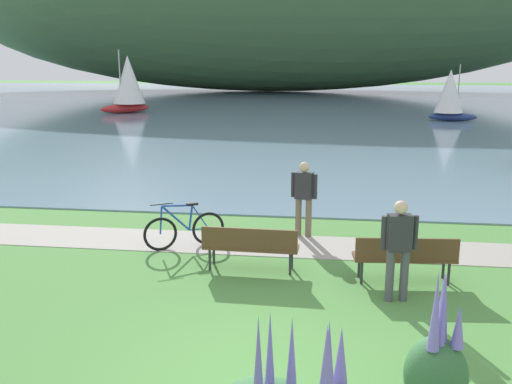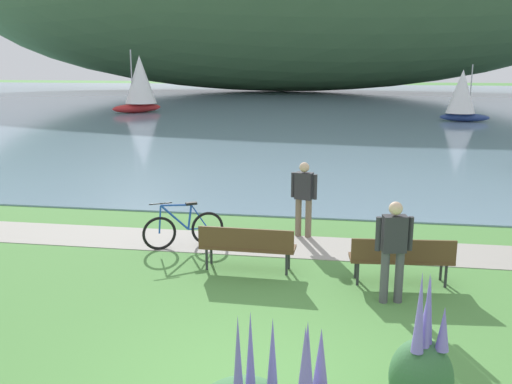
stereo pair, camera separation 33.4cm
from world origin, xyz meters
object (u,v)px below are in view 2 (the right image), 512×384
(bicycle_leaning_near_bench, at_px, (184,229))
(person_on_the_grass, at_px, (394,246))
(person_at_shoreline, at_px, (304,195))
(sailboat_nearest_to_shore, at_px, (462,95))
(park_bench_further_along, at_px, (402,257))
(park_bench_near_camera, at_px, (247,245))
(sailboat_mid_bay, at_px, (140,83))

(bicycle_leaning_near_bench, height_order, person_on_the_grass, person_on_the_grass)
(person_at_shoreline, bearing_deg, person_on_the_grass, -62.72)
(sailboat_nearest_to_shore, bearing_deg, person_on_the_grass, -102.43)
(park_bench_further_along, relative_size, person_at_shoreline, 1.07)
(park_bench_further_along, distance_m, bicycle_leaning_near_bench, 4.60)
(park_bench_near_camera, relative_size, bicycle_leaning_near_bench, 1.17)
(bicycle_leaning_near_bench, distance_m, sailboat_nearest_to_shore, 29.02)
(bicycle_leaning_near_bench, relative_size, sailboat_mid_bay, 0.34)
(park_bench_further_along, relative_size, person_on_the_grass, 1.07)
(park_bench_near_camera, relative_size, sailboat_nearest_to_shore, 0.50)
(bicycle_leaning_near_bench, relative_size, person_on_the_grass, 0.91)
(person_on_the_grass, height_order, sailboat_nearest_to_shore, sailboat_nearest_to_shore)
(park_bench_near_camera, bearing_deg, bicycle_leaning_near_bench, 143.54)
(sailboat_nearest_to_shore, xyz_separation_m, sailboat_mid_bay, (-22.66, 2.86, 0.47))
(park_bench_further_along, relative_size, bicycle_leaning_near_bench, 1.18)
(person_on_the_grass, bearing_deg, sailboat_mid_bay, 116.88)
(sailboat_nearest_to_shore, bearing_deg, bicycle_leaning_near_bench, -111.43)
(sailboat_nearest_to_shore, height_order, sailboat_mid_bay, sailboat_mid_bay)
(sailboat_nearest_to_shore, bearing_deg, person_at_shoreline, -107.45)
(park_bench_further_along, bearing_deg, person_on_the_grass, -105.51)
(park_bench_near_camera, relative_size, park_bench_further_along, 0.99)
(sailboat_nearest_to_shore, bearing_deg, sailboat_mid_bay, 172.81)
(sailboat_mid_bay, bearing_deg, bicycle_leaning_near_bench, -67.98)
(park_bench_further_along, height_order, sailboat_mid_bay, sailboat_mid_bay)
(park_bench_near_camera, height_order, sailboat_mid_bay, sailboat_mid_bay)
(park_bench_near_camera, xyz_separation_m, park_bench_further_along, (2.81, -0.22, 0.00))
(sailboat_mid_bay, bearing_deg, park_bench_near_camera, -66.24)
(person_at_shoreline, relative_size, person_on_the_grass, 1.00)
(park_bench_near_camera, relative_size, sailboat_mid_bay, 0.39)
(park_bench_near_camera, xyz_separation_m, person_at_shoreline, (0.88, 2.28, 0.46))
(park_bench_further_along, height_order, bicycle_leaning_near_bench, bicycle_leaning_near_bench)
(bicycle_leaning_near_bench, height_order, sailboat_nearest_to_shore, sailboat_nearest_to_shore)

